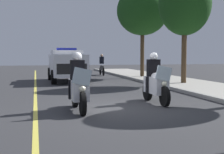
# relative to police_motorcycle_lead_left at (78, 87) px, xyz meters

# --- Properties ---
(ground_plane) EXTENTS (80.00, 80.00, 0.00)m
(ground_plane) POSITION_rel_police_motorcycle_lead_left_xyz_m (-0.10, 1.26, -0.70)
(ground_plane) COLOR #333335
(lane_stripe_center) EXTENTS (48.00, 0.12, 0.01)m
(lane_stripe_center) POSITION_rel_police_motorcycle_lead_left_xyz_m (-0.10, -1.23, -0.70)
(lane_stripe_center) COLOR #E0D14C
(lane_stripe_center) RESTS_ON ground
(police_motorcycle_lead_left) EXTENTS (2.14, 0.56, 1.72)m
(police_motorcycle_lead_left) POSITION_rel_police_motorcycle_lead_left_xyz_m (0.00, 0.00, 0.00)
(police_motorcycle_lead_left) COLOR black
(police_motorcycle_lead_left) RESTS_ON ground
(police_motorcycle_lead_right) EXTENTS (2.14, 0.56, 1.72)m
(police_motorcycle_lead_right) POSITION_rel_police_motorcycle_lead_left_xyz_m (-0.82, 2.72, 0.00)
(police_motorcycle_lead_right) COLOR black
(police_motorcycle_lead_right) RESTS_ON ground
(police_suv) EXTENTS (4.94, 2.14, 2.05)m
(police_suv) POSITION_rel_police_motorcycle_lead_left_xyz_m (-10.10, 0.64, 0.37)
(police_suv) COLOR silver
(police_suv) RESTS_ON ground
(cyclist_background) EXTENTS (1.76, 0.32, 1.69)m
(cyclist_background) POSITION_rel_police_motorcycle_lead_left_xyz_m (-15.36, 3.93, 0.14)
(cyclist_background) COLOR black
(cyclist_background) RESTS_ON ground
(tree_far_back) EXTENTS (2.84, 2.84, 5.98)m
(tree_far_back) POSITION_rel_police_motorcycle_lead_left_xyz_m (-6.69, 6.71, 3.66)
(tree_far_back) COLOR #4C3823
(tree_far_back) RESTS_ON sidewalk_strip
(tree_behind_suv) EXTENTS (3.63, 3.63, 6.36)m
(tree_behind_suv) POSITION_rel_police_motorcycle_lead_left_xyz_m (-12.13, 6.20, 4.02)
(tree_behind_suv) COLOR #42301E
(tree_behind_suv) RESTS_ON sidewalk_strip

